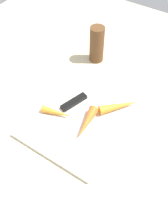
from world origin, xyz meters
TOP-DOWN VIEW (x-y plane):
  - ground_plane at (0.00, 0.00)m, footprint 1.40×1.40m
  - cutting_board at (0.00, 0.00)m, footprint 0.36×0.26m
  - knife at (-0.02, -0.04)m, footprint 0.20×0.08m
  - carrot_medium at (0.04, 0.03)m, footprint 0.12×0.05m
  - carrot_shortest at (0.05, -0.06)m, footprint 0.05×0.10m
  - carrot_longest at (-0.07, 0.08)m, footprint 0.12×0.11m
  - pepper_grinder at (-0.24, -0.11)m, footprint 0.05×0.05m

SIDE VIEW (x-z plane):
  - ground_plane at x=0.00m, z-range 0.00..0.00m
  - cutting_board at x=0.00m, z-range 0.00..0.01m
  - knife at x=-0.02m, z-range 0.01..0.02m
  - carrot_shortest at x=0.05m, z-range 0.01..0.03m
  - carrot_longest at x=-0.07m, z-range 0.01..0.04m
  - carrot_medium at x=0.04m, z-range 0.01..0.04m
  - pepper_grinder at x=-0.24m, z-range 0.00..0.13m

